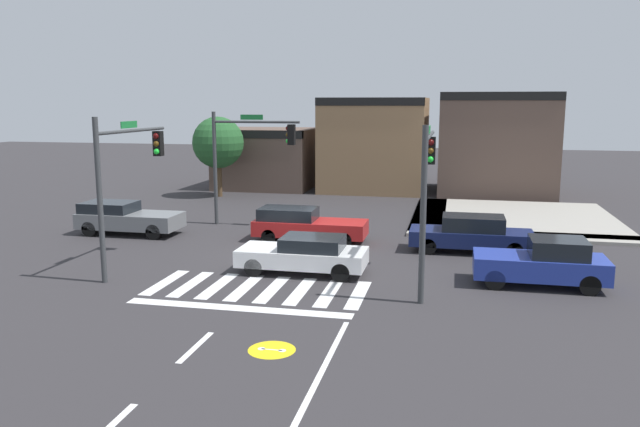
% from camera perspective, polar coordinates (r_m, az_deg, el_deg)
% --- Properties ---
extents(ground_plane, '(120.00, 120.00, 0.00)m').
position_cam_1_polar(ground_plane, '(24.49, -2.39, -3.82)').
color(ground_plane, '#302D30').
extents(crosswalk_near, '(6.91, 2.95, 0.01)m').
position_cam_1_polar(crosswalk_near, '(20.32, -5.61, -6.78)').
color(crosswalk_near, silver).
rests_on(crosswalk_near, ground_plane).
extents(lane_markings, '(6.80, 24.25, 0.01)m').
position_cam_1_polar(lane_markings, '(12.83, -12.67, -17.46)').
color(lane_markings, white).
rests_on(lane_markings, ground_plane).
extents(bike_detector_marking, '(1.16, 1.16, 0.01)m').
position_cam_1_polar(bike_detector_marking, '(15.50, -4.40, -12.24)').
color(bike_detector_marking, yellow).
rests_on(bike_detector_marking, ground_plane).
extents(curb_corner_northeast, '(10.00, 10.60, 0.15)m').
position_cam_1_polar(curb_corner_northeast, '(33.02, 16.31, -0.45)').
color(curb_corner_northeast, '#9E998E').
rests_on(curb_corner_northeast, ground_plane).
extents(storefront_row, '(22.13, 6.99, 6.48)m').
position_cam_1_polar(storefront_row, '(42.58, 7.45, 6.06)').
color(storefront_row, brown).
rests_on(storefront_row, ground_plane).
extents(traffic_signal_northwest, '(4.30, 0.32, 5.44)m').
position_cam_1_polar(traffic_signal_northwest, '(30.05, -6.55, 5.88)').
color(traffic_signal_northwest, '#383A3D').
rests_on(traffic_signal_northwest, ground_plane).
extents(traffic_signal_southwest, '(0.32, 4.80, 5.42)m').
position_cam_1_polar(traffic_signal_southwest, '(23.01, -17.05, 4.18)').
color(traffic_signal_southwest, '#383A3D').
rests_on(traffic_signal_southwest, ground_plane).
extents(traffic_signal_southeast, '(0.32, 5.62, 5.25)m').
position_cam_1_polar(traffic_signal_southeast, '(20.24, 9.73, 3.61)').
color(traffic_signal_southeast, '#383A3D').
rests_on(traffic_signal_southeast, ground_plane).
extents(car_gray, '(4.54, 1.90, 1.44)m').
position_cam_1_polar(car_gray, '(29.58, -17.22, -0.36)').
color(car_gray, slate).
rests_on(car_gray, ground_plane).
extents(car_navy, '(4.77, 1.73, 1.47)m').
position_cam_1_polar(car_navy, '(25.55, 13.59, -1.80)').
color(car_navy, '#141E4C').
rests_on(car_navy, ground_plane).
extents(car_red, '(4.77, 1.80, 1.43)m').
position_cam_1_polar(car_red, '(26.82, -1.38, -1.00)').
color(car_red, red).
rests_on(car_red, ground_plane).
extents(car_white, '(4.44, 1.84, 1.31)m').
position_cam_1_polar(car_white, '(21.85, -1.40, -3.70)').
color(car_white, white).
rests_on(car_white, ground_plane).
extents(car_blue, '(4.15, 1.78, 1.57)m').
position_cam_1_polar(car_blue, '(21.55, 19.63, -4.24)').
color(car_blue, '#23389E').
rests_on(car_blue, ground_plane).
extents(roadside_tree, '(3.21, 3.21, 5.00)m').
position_cam_1_polar(roadside_tree, '(39.83, -9.24, 6.36)').
color(roadside_tree, '#4C3823').
rests_on(roadside_tree, ground_plane).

